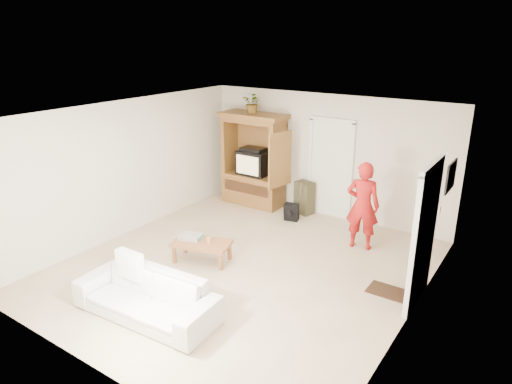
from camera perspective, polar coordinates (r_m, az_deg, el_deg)
floor at (r=7.85m, az=-1.61°, el=-9.36°), size 6.00×6.00×0.00m
ceiling at (r=6.99m, az=-1.81°, el=9.72°), size 6.00×6.00×0.00m
wall_back at (r=9.80m, az=8.61°, el=4.50°), size 5.50×0.00×5.50m
wall_front at (r=5.38m, az=-20.91°, el=-9.25°), size 5.50×0.00×5.50m
wall_left at (r=9.13m, az=-15.90°, el=2.88°), size 0.00×6.00×6.00m
wall_right at (r=6.24m, az=19.39°, el=-5.10°), size 0.00×6.00×6.00m
armoire at (r=10.37m, az=-0.19°, el=3.31°), size 1.82×1.14×2.10m
door_back at (r=9.79m, az=9.24°, el=2.75°), size 0.85×0.05×2.04m
doorway_right at (r=6.89m, az=20.27°, el=-5.42°), size 0.05×0.90×2.04m
framed_picture at (r=7.90m, az=23.19°, el=1.82°), size 0.03×0.60×0.48m
doormat at (r=7.44m, az=16.15°, el=-11.85°), size 0.60×0.40×0.02m
plant at (r=10.07m, az=-0.41°, el=11.07°), size 0.42×0.37×0.45m
man at (r=8.43m, az=13.19°, el=-1.67°), size 0.66×0.50×1.64m
sofa at (r=6.66m, az=-13.56°, el=-12.53°), size 2.14×0.94×0.61m
coffee_table at (r=7.94m, az=-6.80°, el=-6.54°), size 1.09×0.79×0.37m
towel at (r=8.06m, az=-8.18°, el=-5.53°), size 0.45×0.38×0.08m
candle at (r=7.85m, az=-5.87°, el=-6.03°), size 0.08×0.08×0.10m
backpack_black at (r=9.65m, az=4.45°, el=-2.56°), size 0.33×0.24×0.37m
backpack_olive at (r=10.01m, az=6.04°, el=-0.71°), size 0.44×0.37×0.72m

